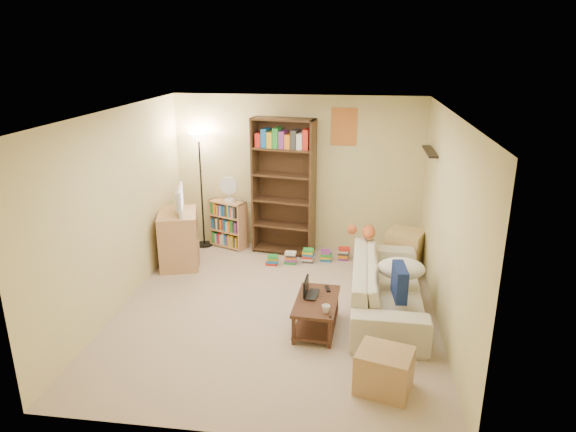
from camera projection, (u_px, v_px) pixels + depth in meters
The scene contains 19 objects.
room at pixel (276, 187), 6.07m from camera, with size 4.50×4.54×2.52m.
sofa at pixel (387, 286), 6.48m from camera, with size 0.90×2.24×0.65m, color beige.
navy_pillow at pixel (400, 282), 5.92m from camera, with size 0.43×0.13×0.39m, color navy.
cream_blanket at pixel (401, 268), 6.43m from camera, with size 0.60×0.43×0.26m, color silver.
tabby_cat at pixel (366, 231), 7.19m from camera, with size 0.51×0.19×0.18m.
coffee_table at pixel (316, 311), 6.06m from camera, with size 0.53×0.89×0.38m.
laptop at pixel (316, 295), 6.10m from camera, with size 0.22×0.32×0.02m, color black.
laptop_screen at pixel (306, 286), 6.09m from camera, with size 0.01×0.29×0.19m, color white.
mug at pixel (326, 309), 5.71m from camera, with size 0.10×0.10×0.09m, color white.
tv_remote at pixel (328, 289), 6.26m from camera, with size 0.05×0.15×0.02m, color black.
tv_stand at pixel (179, 239), 7.82m from camera, with size 0.56×0.78×0.84m, color tan.
television at pixel (176, 200), 7.62m from camera, with size 0.27×0.68×0.39m, color black.
tall_bookshelf at pixel (283, 184), 8.06m from camera, with size 1.02×0.49×2.18m.
short_bookshelf at pixel (228, 224), 8.52m from camera, with size 0.67×0.48×0.80m.
desk_fan at pixel (229, 188), 8.28m from camera, with size 0.28×0.16×0.42m.
floor_lamp at pixel (200, 157), 8.22m from camera, with size 0.32×0.32×1.90m.
side_table at pixel (405, 249), 7.76m from camera, with size 0.50×0.50×0.58m, color #D9B36A.
end_cabinet at pixel (384, 371), 4.98m from camera, with size 0.51×0.43×0.43m, color tan.
book_stacks at pixel (310, 256), 8.00m from camera, with size 1.27×0.48×0.22m.
Camera 1 is at (0.93, -5.79, 3.21)m, focal length 32.00 mm.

